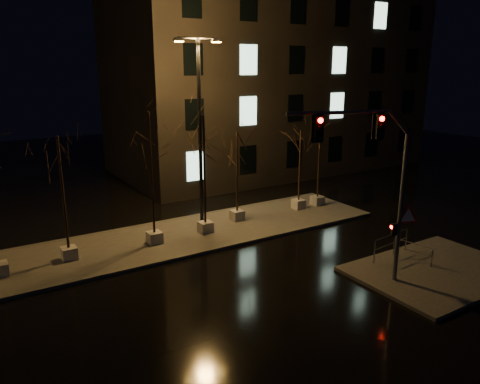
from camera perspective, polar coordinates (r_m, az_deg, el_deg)
ground at (r=19.18m, az=0.33°, el=-11.06°), size 90.00×90.00×0.00m
median at (r=24.01m, az=-7.37°, el=-5.40°), size 22.00×5.00×0.15m
sidewalk_corner at (r=21.71m, az=22.84°, el=-8.85°), size 7.00×5.00×0.15m
building at (r=39.95m, az=3.63°, el=13.82°), size 25.00×12.00×15.00m
tree_1 at (r=21.12m, az=-21.09°, el=3.14°), size 1.80×1.80×5.65m
tree_2 at (r=21.92m, az=-10.94°, el=5.99°), size 1.80×1.80×6.49m
tree_3 at (r=23.10m, az=-4.43°, el=6.07°), size 1.80×1.80×6.17m
tree_4 at (r=25.09m, az=-0.36°, el=4.89°), size 1.80×1.80×5.05m
tree_5 at (r=27.47m, az=7.37°, el=5.33°), size 1.80×1.80×4.83m
tree_6 at (r=28.35m, az=9.70°, el=5.80°), size 1.80×1.80×4.99m
traffic_signal_mast at (r=18.14m, az=16.46°, el=2.25°), size 5.29×1.88×6.80m
streetlight_main at (r=24.39m, az=-4.93°, el=8.68°), size 2.41×0.71×9.66m
guard_rail_a at (r=22.08m, az=17.96°, el=-5.79°), size 2.47×0.34×1.07m
guard_rail_b at (r=21.92m, az=20.29°, el=-6.58°), size 0.40×1.77×0.85m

